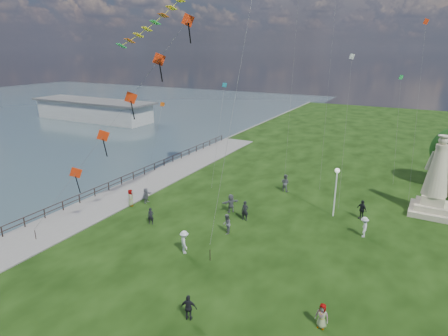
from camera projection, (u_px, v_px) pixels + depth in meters
The scene contains 18 objects.
waterfront at pixel (110, 196), 39.56m from camera, with size 200.00×200.00×1.51m.
pier_pavilion at pixel (93, 110), 83.17m from camera, with size 30.00×8.00×4.40m.
statue at pixel (435, 185), 34.42m from camera, with size 3.83×3.83×7.53m.
lamppost at pixel (336, 182), 33.75m from camera, with size 0.43×0.43×4.66m.
person_0 at pixel (151, 216), 32.96m from camera, with size 0.55×0.36×1.51m, color black.
person_1 at pixel (227, 224), 31.25m from camera, with size 0.83×0.52×1.72m, color #595960.
person_2 at pixel (184, 242), 28.24m from camera, with size 1.18×0.61×1.82m, color silver.
person_3 at pixel (189, 308), 21.26m from camera, with size 0.94×0.48×1.60m, color black.
person_4 at pixel (322, 316), 20.66m from camera, with size 0.74×0.46×1.52m, color #595960.
person_5 at pixel (146, 195), 37.54m from camera, with size 1.46×0.63×1.57m, color #595960.
person_6 at pixel (245, 211), 33.72m from camera, with size 0.66×0.43×1.80m, color black.
person_7 at pixel (285, 183), 40.52m from camera, with size 0.93×0.57×1.92m, color #595960.
person_8 at pixel (364, 227), 30.70m from camera, with size 1.13×0.58×1.75m, color silver.
person_9 at pixel (362, 209), 33.94m from camera, with size 1.07×0.55×1.82m, color black.
person_10 at pixel (131, 198), 36.83m from camera, with size 0.82×0.50×1.68m, color #595960.
person_11 at pixel (231, 203), 35.32m from camera, with size 1.68×0.72×1.81m, color #595960.
red_kite_train at pixel (128, 103), 29.16m from camera, with size 9.84×9.35×17.43m.
small_kites at pixel (329, 57), 39.23m from camera, with size 31.85×17.72×30.17m.
Camera 1 is at (12.70, -17.80, 14.85)m, focal length 30.00 mm.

